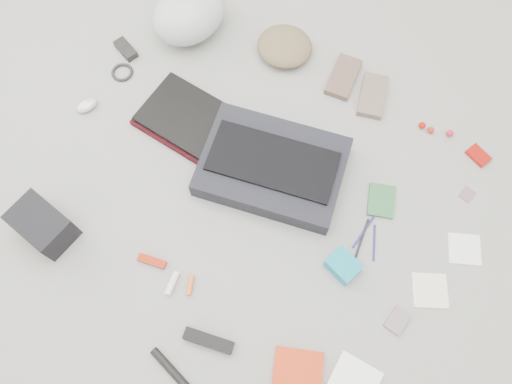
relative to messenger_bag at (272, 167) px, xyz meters
The scene contains 31 objects.
ground_plane 0.12m from the messenger_bag, 91.28° to the right, with size 4.00×4.00×0.00m, color gray.
messenger_bag is the anchor object (origin of this frame).
bag_flap 0.05m from the messenger_bag, behind, with size 0.44×0.20×0.01m, color black.
laptop_sleeve 0.38m from the messenger_bag, behind, with size 0.35×0.26×0.02m, color #37080F.
laptop 0.37m from the messenger_bag, behind, with size 0.33×0.24×0.02m, color black.
bike_helmet 0.71m from the messenger_bag, 145.84° to the left, with size 0.25×0.31×0.19m, color silver.
beanie 0.53m from the messenger_bag, 113.03° to the left, with size 0.22×0.21×0.08m, color brown.
mitten_left 0.49m from the messenger_bag, 83.65° to the left, with size 0.09×0.19×0.03m, color brown.
mitten_right 0.50m from the messenger_bag, 67.82° to the left, with size 0.09×0.19×0.03m, color #7C6657.
power_brick 0.78m from the messenger_bag, 166.57° to the left, with size 0.10×0.05×0.03m, color black.
cable_coil 0.72m from the messenger_bag, behind, with size 0.09×0.09×0.01m, color black.
mouse 0.75m from the messenger_bag, behind, with size 0.05×0.09×0.03m, color silver.
camera_bag 0.80m from the messenger_bag, 134.84° to the right, with size 0.19×0.13×0.12m, color black.
multitool 0.53m from the messenger_bag, 111.82° to the right, with size 0.10×0.03×0.02m, color #9F1E08.
toiletry_tube_white 0.53m from the messenger_bag, 100.38° to the right, with size 0.02×0.02×0.08m, color white.
toiletry_tube_orange 0.50m from the messenger_bag, 94.54° to the right, with size 0.02×0.02×0.06m, color orange.
u_lock 0.62m from the messenger_bag, 80.32° to the right, with size 0.16×0.04×0.03m, color black.
bike_pump 0.77m from the messenger_bag, 82.26° to the right, with size 0.03×0.03×0.28m, color black.
notepad 0.40m from the messenger_bag, 12.38° to the left, with size 0.09×0.12×0.01m, color #306437.
pen_blue 0.39m from the messenger_bag, ahead, with size 0.01×0.01×0.14m, color navy.
pen_black 0.40m from the messenger_bag, 10.57° to the right, with size 0.01×0.01×0.15m, color black.
pen_navy 0.44m from the messenger_bag, ahead, with size 0.01×0.01×0.13m, color navy.
accordion_wallet 0.42m from the messenger_bag, 27.68° to the right, with size 0.10×0.08×0.05m, color #0C93AF.
card_deck 0.66m from the messenger_bag, 24.03° to the right, with size 0.05×0.08×0.01m, color gray.
napkin_top 0.71m from the messenger_bag, ahead, with size 0.11×0.11×0.01m, color white.
napkin_bottom 0.67m from the messenger_bag, 10.74° to the right, with size 0.11×0.11×0.01m, color white.
lollipop_a 0.59m from the messenger_bag, 47.11° to the left, with size 0.03×0.03×0.03m, color #BA0E00.
lollipop_b 0.61m from the messenger_bag, 44.50° to the left, with size 0.03×0.03×0.03m, color maroon.
lollipop_c 0.68m from the messenger_bag, 41.82° to the left, with size 0.03×0.03×0.03m, color #AC1D32.
altoids_tin 0.76m from the messenger_bag, 33.63° to the left, with size 0.08×0.05×0.02m, color #A6150D.
stamp_sheet 0.70m from the messenger_bag, 21.78° to the left, with size 0.04×0.05×0.00m, color gray.
Camera 1 is at (0.31, -0.55, 1.64)m, focal length 35.00 mm.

